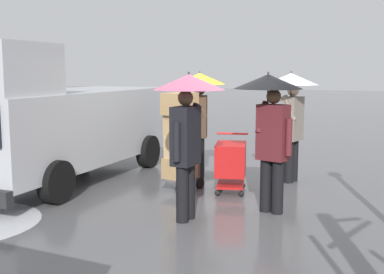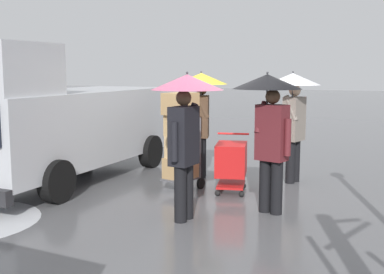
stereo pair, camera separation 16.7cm
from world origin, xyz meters
name	(u,v)px [view 1 (the left image)]	position (x,y,z in m)	size (l,w,h in m)	color
ground_plane	(218,195)	(0.00, 0.00, 0.00)	(90.00, 90.00, 0.00)	#5B5B5E
slush_patch_under_van	(29,171)	(4.44, -0.15, 0.00)	(1.48, 1.48, 0.01)	#999BA0
cargo_van_parked_right	(58,121)	(3.22, 0.30, 1.18)	(2.34, 5.41, 2.60)	#B7BABF
shopping_cart_vendor	(231,161)	(-0.13, -0.28, 0.57)	(0.76, 0.94, 1.02)	red
hand_dolly_boxes	(180,137)	(0.75, -0.02, 0.98)	(0.62, 0.78, 1.77)	#515156
pedestrian_pink_side	(187,111)	(-0.10, 1.48, 1.58)	(1.04, 1.04, 2.15)	black
pedestrian_black_side	(292,101)	(-0.92, -1.47, 1.58)	(1.04, 1.04, 2.15)	black
pedestrian_white_side	(270,109)	(-1.08, 0.63, 1.58)	(1.04, 1.04, 2.15)	black
pedestrian_far_side	(200,99)	(0.85, -1.14, 1.58)	(1.04, 1.04, 2.15)	black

